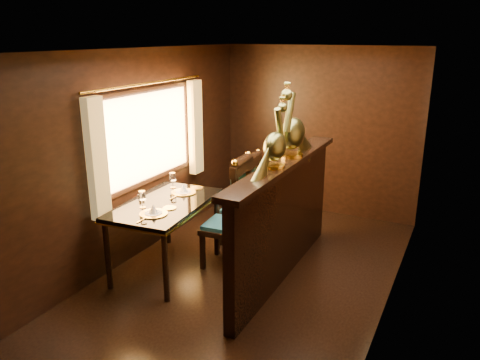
{
  "coord_description": "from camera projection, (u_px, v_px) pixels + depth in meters",
  "views": [
    {
      "loc": [
        2.05,
        -4.2,
        2.65
      ],
      "look_at": [
        -0.24,
        0.35,
        1.05
      ],
      "focal_mm": 35.0,
      "sensor_mm": 36.0,
      "label": 1
    }
  ],
  "objects": [
    {
      "name": "dining_table",
      "position": [
        165.0,
        208.0,
        5.31
      ],
      "size": [
        0.97,
        1.47,
        1.03
      ],
      "rotation": [
        0.0,
        0.0,
        0.09
      ],
      "color": "black",
      "rests_on": "ground"
    },
    {
      "name": "room_shell",
      "position": [
        239.0,
        142.0,
        4.83
      ],
      "size": [
        3.04,
        5.04,
        2.52
      ],
      "color": "black",
      "rests_on": "ground"
    },
    {
      "name": "chair_left",
      "position": [
        235.0,
        210.0,
        5.37
      ],
      "size": [
        0.53,
        0.55,
        1.37
      ],
      "rotation": [
        0.0,
        0.0,
        0.08
      ],
      "color": "black",
      "rests_on": "ground"
    },
    {
      "name": "ground",
      "position": [
        245.0,
        280.0,
        5.26
      ],
      "size": [
        5.0,
        5.0,
        0.0
      ],
      "primitive_type": "plane",
      "color": "black",
      "rests_on": "ground"
    },
    {
      "name": "chair_right",
      "position": [
        248.0,
        197.0,
        6.01
      ],
      "size": [
        0.49,
        0.51,
        1.25
      ],
      "rotation": [
        0.0,
        0.0,
        0.11
      ],
      "color": "black",
      "rests_on": "ground"
    },
    {
      "name": "peacock_left",
      "position": [
        275.0,
        134.0,
        4.6
      ],
      "size": [
        0.22,
        0.59,
        0.7
      ],
      "primitive_type": null,
      "color": "#174530",
      "rests_on": "partition"
    },
    {
      "name": "partition",
      "position": [
        283.0,
        217.0,
        5.16
      ],
      "size": [
        0.26,
        2.7,
        1.36
      ],
      "color": "black",
      "rests_on": "ground"
    },
    {
      "name": "peacock_right",
      "position": [
        293.0,
        119.0,
        5.0
      ],
      "size": [
        0.26,
        0.7,
        0.83
      ],
      "primitive_type": null,
      "color": "#174530",
      "rests_on": "partition"
    }
  ]
}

